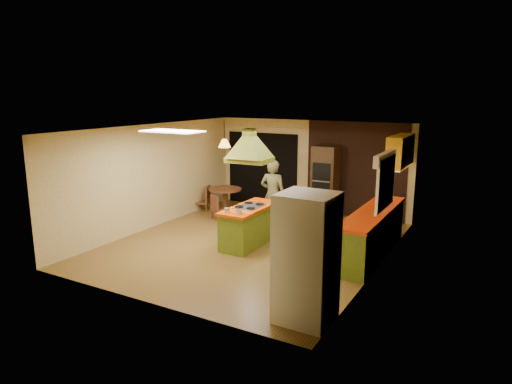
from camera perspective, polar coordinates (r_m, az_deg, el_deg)
The scene contains 21 objects.
ground at distance 9.99m, azimuth -0.54°, elevation -6.50°, with size 6.50×6.50×0.00m, color brown.
room_walls at distance 9.66m, azimuth -0.55°, elevation 0.54°, with size 5.50×6.50×6.50m.
ceiling_plane at distance 9.48m, azimuth -0.57°, elevation 7.95°, with size 6.50×6.50×0.00m, color silver.
brick_panel at distance 12.10m, azimuth 12.31°, elevation 2.67°, with size 2.64×0.03×2.50m, color #381E14.
nook_opening at distance 13.19m, azimuth 0.78°, elevation 2.85°, with size 2.20×0.03×2.10m, color black.
right_counter at distance 9.50m, azimuth 14.30°, elevation -4.98°, with size 0.62×3.05×0.92m.
upper_cabinets at distance 10.69m, azimuth 17.62°, elevation 4.91°, with size 0.34×1.40×0.70m, color yellow.
window_right at distance 8.95m, azimuth 15.93°, elevation 2.51°, with size 0.12×1.35×1.06m.
fluor_panel at distance 9.13m, azimuth -10.44°, elevation 7.48°, with size 1.20×0.60×0.03m, color white.
kitchen_island at distance 9.86m, azimuth -0.79°, elevation -4.16°, with size 0.68×1.67×0.86m.
range_hood at distance 9.50m, azimuth -0.83°, elevation 6.49°, with size 0.91×0.67×0.78m.
man at distance 10.78m, azimuth 2.12°, elevation -0.40°, with size 0.62×0.41×1.70m, color #4C4B28.
refrigerator at distance 6.53m, azimuth 6.33°, elevation -8.25°, with size 0.77×0.73×1.88m, color white.
wall_oven at distance 12.12m, azimuth 8.63°, elevation 1.33°, with size 0.63×0.61×1.88m.
dining_table at distance 12.47m, azimuth -3.87°, elevation -0.45°, with size 0.89×0.89×0.67m.
chair_left at distance 12.81m, azimuth -6.73°, elevation -0.73°, with size 0.38×0.38×0.69m, color brown, non-canonical shape.
chair_near at distance 11.85m, azimuth -4.56°, elevation -1.87°, with size 0.36×0.36×0.65m, color brown, non-canonical shape.
pendant_lamp at distance 12.24m, azimuth -3.97°, elevation 6.10°, with size 0.34×0.34×0.22m, color #FF9E3F.
canister_large at distance 10.39m, azimuth 15.79°, elevation -0.29°, with size 0.16×0.16×0.24m, color beige.
canister_medium at distance 10.33m, azimuth 15.70°, elevation -0.45°, with size 0.14×0.14×0.20m, color beige.
canister_small at distance 9.91m, azimuth 15.07°, elevation -1.08°, with size 0.12×0.12×0.16m, color beige.
Camera 1 is at (4.71, -8.20, 3.23)m, focal length 32.00 mm.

